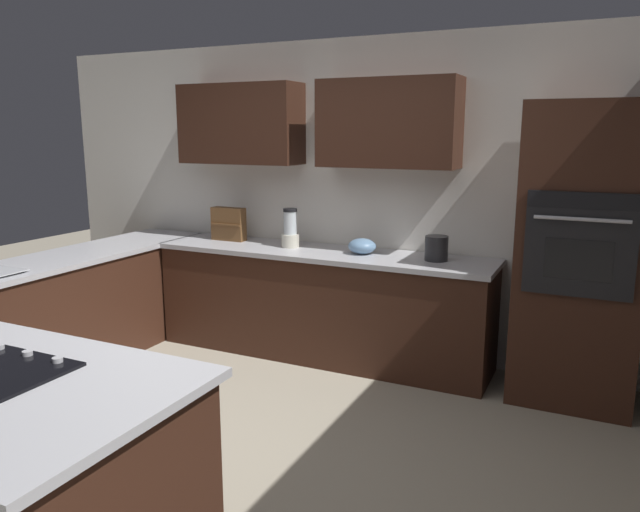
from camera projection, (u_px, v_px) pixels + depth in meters
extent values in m
plane|color=#9E937F|center=(210.00, 452.00, 3.58)|extent=(14.00, 14.00, 0.00)
cube|color=white|center=(351.00, 198.00, 5.17)|extent=(6.00, 0.10, 2.60)
cube|color=#381E14|center=(388.00, 123.00, 4.68)|extent=(1.10, 0.34, 0.68)
cube|color=#381E14|center=(240.00, 124.00, 5.25)|extent=(1.10, 0.34, 0.68)
cube|color=#381E14|center=(321.00, 306.00, 5.05)|extent=(2.80, 0.60, 0.86)
cube|color=#B2B2B7|center=(321.00, 253.00, 4.96)|extent=(2.84, 0.64, 0.04)
cube|color=#381E14|center=(58.00, 317.00, 4.75)|extent=(0.60, 2.90, 0.86)
cube|color=#B2B2B7|center=(53.00, 261.00, 4.66)|extent=(0.64, 2.94, 0.04)
cube|color=#381E14|center=(580.00, 256.00, 4.11)|extent=(0.80, 0.60, 2.05)
cube|color=black|center=(579.00, 253.00, 3.81)|extent=(0.66, 0.03, 0.56)
cube|color=black|center=(578.00, 260.00, 3.81)|extent=(0.40, 0.01, 0.26)
cube|color=black|center=(583.00, 201.00, 3.75)|extent=(0.66, 0.02, 0.11)
cylinder|color=silver|center=(582.00, 219.00, 3.74)|extent=(0.56, 0.02, 0.02)
cylinder|color=#B2B2B7|center=(57.00, 360.00, 2.53)|extent=(0.04, 0.04, 0.02)
cylinder|color=#B2B2B7|center=(27.00, 353.00, 2.61)|extent=(0.04, 0.04, 0.02)
cylinder|color=beige|center=(290.00, 241.00, 5.10)|extent=(0.15, 0.15, 0.11)
cylinder|color=silver|center=(290.00, 223.00, 5.07)|extent=(0.11, 0.11, 0.19)
cylinder|color=black|center=(290.00, 210.00, 5.05)|extent=(0.12, 0.12, 0.03)
ellipsoid|color=#668CB2|center=(362.00, 246.00, 4.83)|extent=(0.22, 0.22, 0.12)
cube|color=brown|center=(229.00, 224.00, 5.40)|extent=(0.31, 0.10, 0.29)
cube|color=brown|center=(225.00, 225.00, 5.35)|extent=(0.30, 0.02, 0.02)
cylinder|color=#262628|center=(436.00, 248.00, 4.57)|extent=(0.17, 0.17, 0.19)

